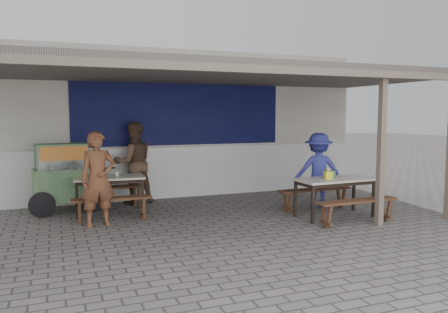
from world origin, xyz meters
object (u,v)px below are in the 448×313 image
(vendor_cart, at_px, (65,175))
(tissue_box, at_px, (328,175))
(bench_right_wall, at_px, (315,194))
(condiment_bowl, at_px, (94,175))
(donation_box, at_px, (329,174))
(condiment_jar, at_px, (117,173))
(bench_left_street, at_px, (112,204))
(bench_left_wall, at_px, (107,192))
(patron_street_side, at_px, (98,179))
(patron_wall_side, at_px, (134,163))
(table_left, at_px, (109,181))
(table_right, at_px, (335,182))
(bench_right_street, at_px, (357,206))

(vendor_cart, relative_size, tissue_box, 11.83)
(bench_right_wall, bearing_deg, condiment_bowl, 161.37)
(donation_box, bearing_deg, condiment_jar, 155.27)
(vendor_cart, xyz_separation_m, tissue_box, (4.68, -2.34, 0.07))
(bench_left_street, height_order, condiment_jar, condiment_jar)
(bench_left_wall, relative_size, condiment_jar, 16.01)
(bench_left_wall, bearing_deg, patron_street_side, -98.88)
(patron_street_side, distance_m, condiment_bowl, 1.02)
(tissue_box, bearing_deg, vendor_cart, 153.38)
(donation_box, relative_size, condiment_bowl, 0.99)
(bench_right_wall, distance_m, patron_wall_side, 3.98)
(tissue_box, relative_size, donation_box, 0.72)
(tissue_box, height_order, donation_box, tissue_box)
(bench_right_wall, bearing_deg, bench_left_street, 170.80)
(table_left, bearing_deg, table_right, -21.66)
(bench_right_street, bearing_deg, bench_left_street, 154.15)
(tissue_box, relative_size, condiment_jar, 1.59)
(patron_street_side, distance_m, donation_box, 4.34)
(bench_right_wall, bearing_deg, tissue_box, -104.18)
(bench_left_wall, height_order, patron_street_side, patron_street_side)
(vendor_cart, xyz_separation_m, patron_street_side, (0.53, -1.42, 0.09))
(patron_street_side, bearing_deg, condiment_bowl, 82.66)
(table_left, distance_m, tissue_box, 4.27)
(patron_wall_side, distance_m, donation_box, 4.22)
(table_right, distance_m, bench_right_wall, 0.73)
(bench_right_wall, relative_size, donation_box, 8.15)
(table_right, bearing_deg, bench_right_wall, 90.00)
(bench_right_wall, bearing_deg, patron_wall_side, 146.72)
(bench_right_street, xyz_separation_m, condiment_jar, (-3.88, 2.52, 0.45))
(patron_wall_side, bearing_deg, condiment_jar, 54.72)
(condiment_bowl, bearing_deg, table_right, -24.27)
(condiment_jar, bearing_deg, vendor_cart, 154.58)
(table_left, height_order, vendor_cart, vendor_cart)
(bench_left_street, distance_m, condiment_jar, 0.86)
(table_left, xyz_separation_m, tissue_box, (3.86, -1.82, 0.15))
(bench_left_street, bearing_deg, bench_right_wall, -4.69)
(table_right, bearing_deg, patron_wall_side, 139.54)
(tissue_box, relative_size, condiment_bowl, 0.72)
(patron_street_side, relative_size, condiment_bowl, 8.36)
(table_left, relative_size, patron_wall_side, 0.76)
(bench_right_street, bearing_deg, patron_street_side, 158.25)
(donation_box, bearing_deg, table_right, -68.19)
(table_left, relative_size, bench_left_wall, 0.94)
(table_right, relative_size, vendor_cart, 0.90)
(tissue_box, xyz_separation_m, donation_box, (0.12, 0.12, -0.01))
(bench_right_wall, height_order, donation_box, donation_box)
(table_left, height_order, condiment_jar, condiment_jar)
(bench_left_street, xyz_separation_m, bench_right_street, (4.08, -1.82, 0.01))
(bench_right_street, xyz_separation_m, donation_box, (-0.07, 0.77, 0.47))
(bench_right_wall, distance_m, condiment_jar, 4.06)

